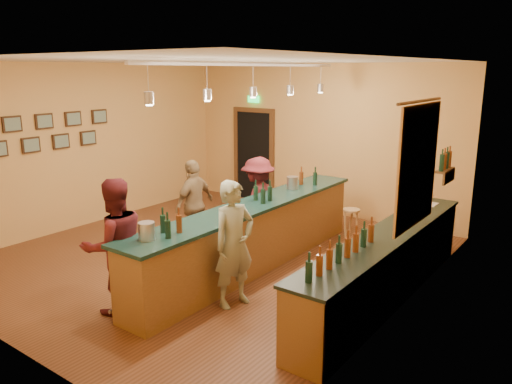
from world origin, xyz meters
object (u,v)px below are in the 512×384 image
Objects in this scene: tasting_bar at (253,231)px; customer_b at (194,204)px; bartender at (234,244)px; back_counter at (385,265)px; bar_stool at (351,217)px; customer_a at (115,246)px; customer_c at (258,202)px.

customer_b is (-1.41, 0.17, 0.18)m from tasting_bar.
bartender is (0.55, -1.15, 0.24)m from tasting_bar.
bar_stool is at bearing 127.26° from back_counter.
bartender is at bearing 152.26° from customer_a.
customer_b reaches higher than tasting_bar.
customer_b is at bearing 70.08° from bartender.
customer_b is 0.98× the size of customer_c.
customer_a is (-2.65, -2.38, 0.40)m from back_counter.
back_counter is 3.59m from customer_a.
bar_stool is (1.25, 4.22, -0.41)m from customer_a.
back_counter is at bearing 87.53° from customer_b.
customer_b is (-1.96, 1.33, -0.06)m from bartender.
tasting_bar is 1.43m from customer_b.
customer_c reaches higher than back_counter.
customer_b reaches higher than back_counter.
customer_a is at bearing -138.12° from back_counter.
customer_a reaches higher than customer_c.
customer_c is at bearing -161.27° from customer_a.
customer_a reaches higher than bar_stool.
tasting_bar is 3.18× the size of customer_c.
back_counter is at bearing -52.74° from bar_stool.
customer_a is at bearing -104.01° from tasting_bar.
customer_c is at bearing 42.57° from bartender.
customer_b is 2.51× the size of bar_stool.
tasting_bar is at bearing -175.08° from back_counter.
back_counter is 2.76m from customer_c.
customer_a is 1.13× the size of customer_b.
bartender is 0.96× the size of customer_a.
bar_stool is (1.25, 1.15, -0.32)m from customer_c.
bartender is 3.20m from bar_stool.
customer_a is (-0.55, -2.20, 0.28)m from tasting_bar.
customer_b is at bearing -179.86° from back_counter.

